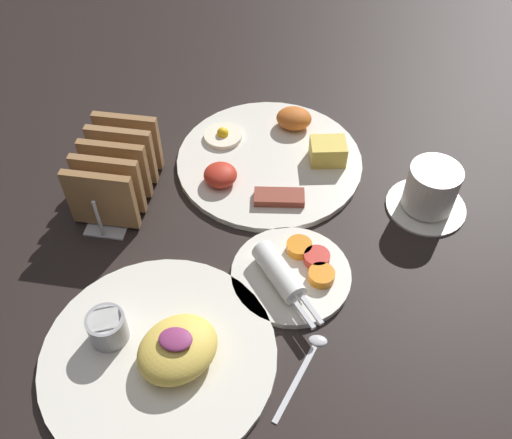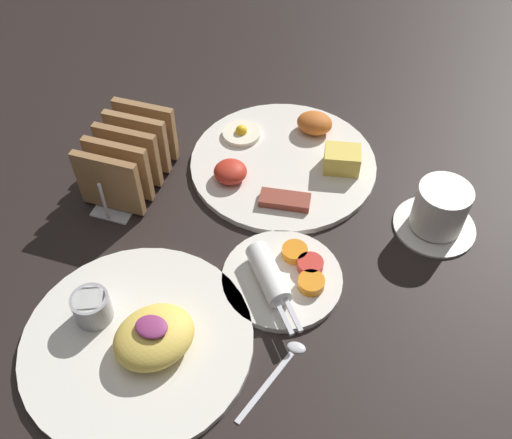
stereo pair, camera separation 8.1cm
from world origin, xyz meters
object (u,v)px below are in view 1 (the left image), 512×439
Objects in this scene: plate_foreground at (160,352)px; toast_rack at (116,171)px; plate_breakfast at (271,157)px; coffee_cup at (431,191)px; plate_condiments at (291,273)px.

plate_foreground is 1.61× the size of toast_rack.
coffee_cup reaches higher than plate_breakfast.
plate_breakfast is 0.26m from coffee_cup.
plate_condiments is 0.97× the size of toast_rack.
toast_rack is at bearing 117.15° from plate_foreground.
plate_breakfast is 0.25m from toast_rack.
plate_breakfast is 0.23m from plate_condiments.
plate_condiments is 0.60× the size of plate_foreground.
plate_breakfast is 1.72× the size of plate_condiments.
toast_rack is (-0.28, 0.12, 0.04)m from plate_condiments.
plate_breakfast reaches higher than plate_condiments.
toast_rack is 1.50× the size of coffee_cup.
plate_foreground is at bearing -102.96° from plate_breakfast.
plate_condiments is 1.46× the size of coffee_cup.
toast_rack reaches higher than plate_condiments.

